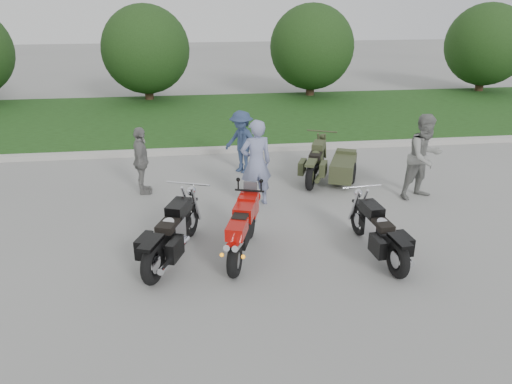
{
  "coord_description": "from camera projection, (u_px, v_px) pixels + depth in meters",
  "views": [
    {
      "loc": [
        -1.24,
        -8.13,
        4.46
      ],
      "look_at": [
        -0.07,
        0.81,
        0.8
      ],
      "focal_mm": 35.0,
      "sensor_mm": 36.0,
      "label": 1
    }
  ],
  "objects": [
    {
      "name": "person_stripe",
      "position": [
        256.0,
        163.0,
        10.86
      ],
      "size": [
        0.77,
        0.58,
        1.93
      ],
      "primitive_type": "imported",
      "rotation": [
        0.0,
        0.0,
        3.31
      ],
      "color": "#838CB3",
      "rests_on": "ground"
    },
    {
      "name": "ground",
      "position": [
        265.0,
        248.0,
        9.3
      ],
      "size": [
        80.0,
        80.0,
        0.0
      ],
      "primitive_type": "plane",
      "color": "#9D9D97",
      "rests_on": "ground"
    },
    {
      "name": "person_back",
      "position": [
        141.0,
        161.0,
        11.52
      ],
      "size": [
        0.42,
        0.94,
        1.59
      ],
      "primitive_type": "imported",
      "rotation": [
        0.0,
        0.0,
        1.6
      ],
      "color": "gray",
      "rests_on": "ground"
    },
    {
      "name": "sportbike_red",
      "position": [
        242.0,
        228.0,
        8.77
      ],
      "size": [
        0.79,
        1.98,
        0.96
      ],
      "rotation": [
        0.0,
        0.0,
        -0.3
      ],
      "color": "black",
      "rests_on": "ground"
    },
    {
      "name": "tree_mid_left",
      "position": [
        146.0,
        49.0,
        20.52
      ],
      "size": [
        3.6,
        3.6,
        4.0
      ],
      "color": "#3F2B1C",
      "rests_on": "ground"
    },
    {
      "name": "grass_strip",
      "position": [
        226.0,
        117.0,
        18.6
      ],
      "size": [
        60.0,
        8.0,
        0.14
      ],
      "primitive_type": "cube",
      "color": "#2A6322",
      "rests_on": "ground"
    },
    {
      "name": "curb",
      "position": [
        236.0,
        149.0,
        14.78
      ],
      "size": [
        60.0,
        0.3,
        0.15
      ],
      "primitive_type": "cube",
      "color": "#B9B6AE",
      "rests_on": "ground"
    },
    {
      "name": "person_grey",
      "position": [
        424.0,
        157.0,
        11.21
      ],
      "size": [
        1.14,
        1.01,
        1.96
      ],
      "primitive_type": "imported",
      "rotation": [
        0.0,
        0.0,
        0.33
      ],
      "color": "gray",
      "rests_on": "ground"
    },
    {
      "name": "cruiser_sidecar",
      "position": [
        332.0,
        166.0,
        12.37
      ],
      "size": [
        1.62,
        2.16,
        0.88
      ],
      "rotation": [
        0.0,
        0.0,
        -0.4
      ],
      "color": "black",
      "rests_on": "ground"
    },
    {
      "name": "tree_mid_right",
      "position": [
        312.0,
        47.0,
        21.36
      ],
      "size": [
        3.6,
        3.6,
        4.0
      ],
      "color": "#3F2B1C",
      "rests_on": "ground"
    },
    {
      "name": "cruiser_left",
      "position": [
        171.0,
        236.0,
        8.7
      ],
      "size": [
        1.0,
        2.32,
        0.94
      ],
      "rotation": [
        0.0,
        0.0,
        -0.36
      ],
      "color": "black",
      "rests_on": "ground"
    },
    {
      "name": "person_denim",
      "position": [
        242.0,
        142.0,
        12.89
      ],
      "size": [
        1.15,
        1.19,
        1.63
      ],
      "primitive_type": "imported",
      "rotation": [
        0.0,
        0.0,
        -0.85
      ],
      "color": "navy",
      "rests_on": "ground"
    },
    {
      "name": "tree_far_right",
      "position": [
        486.0,
        45.0,
        22.32
      ],
      "size": [
        3.6,
        3.6,
        4.0
      ],
      "color": "#3F2B1C",
      "rests_on": "ground"
    },
    {
      "name": "cruiser_right",
      "position": [
        380.0,
        234.0,
        8.84
      ],
      "size": [
        0.48,
        2.24,
        0.86
      ],
      "rotation": [
        0.0,
        0.0,
        0.09
      ],
      "color": "black",
      "rests_on": "ground"
    }
  ]
}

